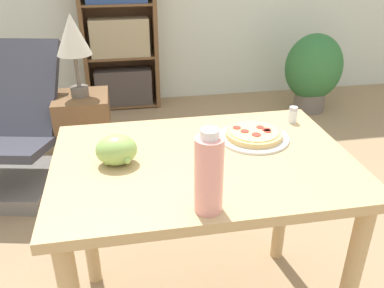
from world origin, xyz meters
name	(u,v)px	position (x,y,z in m)	size (l,w,h in m)	color
dining_table	(203,190)	(-0.01, -0.05, 0.64)	(1.02, 0.71, 0.78)	tan
pizza_on_plate	(254,135)	(0.21, 0.06, 0.79)	(0.26, 0.26, 0.04)	white
grape_bunch	(116,150)	(-0.30, -0.03, 0.83)	(0.14, 0.12, 0.10)	#93BC5B
drink_bottle	(209,174)	(-0.05, -0.34, 0.89)	(0.08, 0.08, 0.25)	pink
salt_shaker	(293,115)	(0.41, 0.18, 0.81)	(0.04, 0.04, 0.07)	white
lounge_chair_near	(9,147)	(-0.98, 1.17, 0.29)	(0.71, 0.87, 0.88)	slate
bookshelf	(120,35)	(-0.24, 2.47, 0.67)	(0.66, 0.26, 1.41)	brown
side_table	(86,135)	(-0.53, 1.27, 0.28)	(0.34, 0.34, 0.55)	brown
table_lamp	(73,38)	(-0.53, 1.27, 0.91)	(0.21, 0.21, 0.51)	#665B51
potted_plant_floor	(313,71)	(1.44, 2.04, 0.38)	(0.52, 0.44, 0.71)	#70665B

